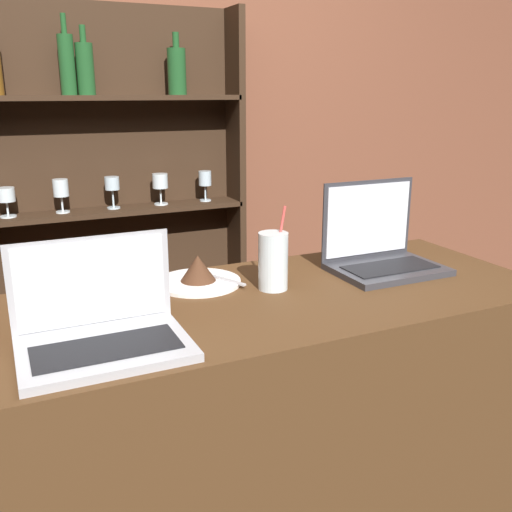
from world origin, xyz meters
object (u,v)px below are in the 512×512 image
object	(u,v)px
laptop_far	(380,250)
laptop_near	(101,326)
cake_plate	(197,275)
water_glass	(273,261)

from	to	relation	value
laptop_far	laptop_near	bearing A→B (deg)	-166.30
cake_plate	water_glass	bearing A→B (deg)	-34.78
cake_plate	water_glass	world-z (taller)	water_glass
cake_plate	water_glass	distance (m)	0.21
laptop_near	cake_plate	size ratio (longest dim) A/B	1.44
laptop_near	cake_plate	bearing A→B (deg)	43.89
cake_plate	laptop_far	bearing A→B (deg)	-9.60
cake_plate	laptop_near	bearing A→B (deg)	-136.11
laptop_far	cake_plate	world-z (taller)	laptop_far
laptop_far	water_glass	bearing A→B (deg)	-175.57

